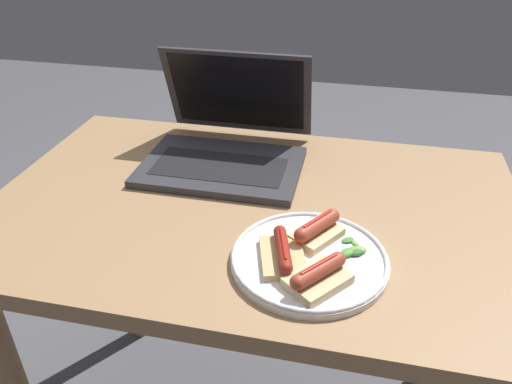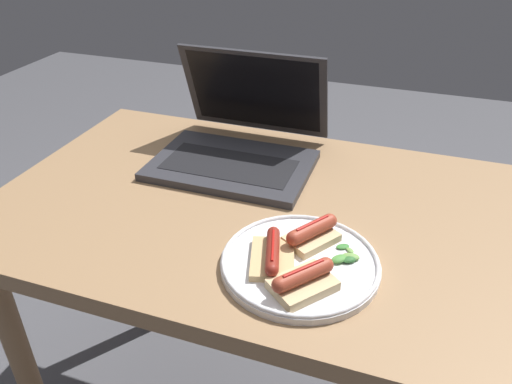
# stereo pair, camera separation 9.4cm
# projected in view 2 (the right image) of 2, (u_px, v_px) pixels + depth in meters

# --- Properties ---
(desk) EXTENTS (1.08, 0.70, 0.77)m
(desk) POSITION_uv_depth(u_px,v_px,m) (257.00, 242.00, 1.07)
(desk) COLOR #93704C
(desk) RESTS_ON ground_plane
(laptop) EXTENTS (0.36, 0.33, 0.24)m
(laptop) POSITION_uv_depth(u_px,v_px,m) (239.00, 143.00, 1.16)
(laptop) COLOR #2D2D33
(laptop) RESTS_ON desk
(plate) EXTENTS (0.27, 0.27, 0.02)m
(plate) POSITION_uv_depth(u_px,v_px,m) (300.00, 262.00, 0.84)
(plate) COLOR silver
(plate) RESTS_ON desk
(sausage_toast_left) EXTENTS (0.10, 0.11, 0.04)m
(sausage_toast_left) POSITION_uv_depth(u_px,v_px,m) (312.00, 234.00, 0.88)
(sausage_toast_left) COLOR #D6B784
(sausage_toast_left) RESTS_ON plate
(sausage_toast_middle) EXTENTS (0.11, 0.12, 0.04)m
(sausage_toast_middle) POSITION_uv_depth(u_px,v_px,m) (303.00, 280.00, 0.78)
(sausage_toast_middle) COLOR #D6B784
(sausage_toast_middle) RESTS_ON plate
(sausage_toast_right) EXTENTS (0.10, 0.12, 0.04)m
(sausage_toast_right) POSITION_uv_depth(u_px,v_px,m) (273.00, 255.00, 0.83)
(sausage_toast_right) COLOR tan
(sausage_toast_right) RESTS_ON plate
(salad_pile) EXTENTS (0.05, 0.07, 0.01)m
(salad_pile) POSITION_uv_depth(u_px,v_px,m) (346.00, 257.00, 0.85)
(salad_pile) COLOR #4C8E3D
(salad_pile) RESTS_ON plate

